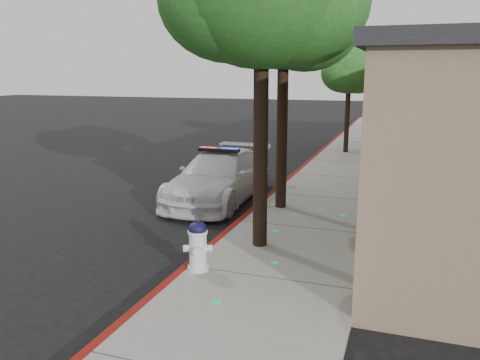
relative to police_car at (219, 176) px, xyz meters
name	(u,v)px	position (x,y,z in m)	size (l,w,h in m)	color
ground	(183,273)	(1.30, -5.16, -0.72)	(120.00, 120.00, 0.00)	black
sidewalk	(301,230)	(2.90, -2.16, -0.65)	(3.20, 60.00, 0.15)	gray
red_curb	(239,223)	(1.36, -2.16, -0.64)	(0.14, 60.00, 0.16)	maroon
police_car	(219,176)	(0.00, 0.00, 0.00)	(2.03, 4.97, 1.56)	white
fire_hydrant	(198,245)	(1.65, -5.26, -0.10)	(0.54, 0.47, 0.94)	white
street_tree_mid	(285,17)	(2.02, -0.56, 4.29)	(3.67, 3.38, 6.45)	black
street_tree_far	(350,72)	(2.51, 9.37, 2.98)	(2.59, 2.55, 4.73)	black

